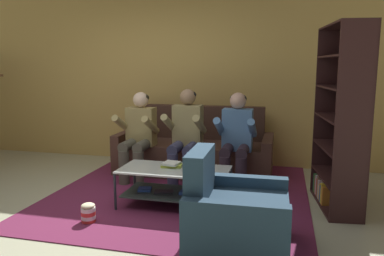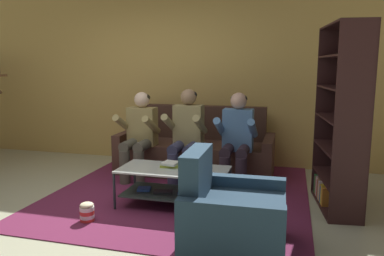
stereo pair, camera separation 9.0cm
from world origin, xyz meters
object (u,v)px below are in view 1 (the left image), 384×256
couch (195,151)px  person_seated_right (236,136)px  armchair (234,217)px  bookshelf (342,133)px  book_stack (171,165)px  vase (189,161)px  person_seated_middle (186,132)px  popcorn_tub (88,213)px  coffee_table (174,182)px  person_seated_left (138,132)px

couch → person_seated_right: person_seated_right is taller
armchair → bookshelf: bearing=52.7°
book_stack → armchair: bearing=-47.3°
person_seated_right → bookshelf: bearing=-17.6°
vase → book_stack: size_ratio=0.79×
person_seated_middle → popcorn_tub: bearing=-112.2°
bookshelf → person_seated_middle: bearing=168.4°
coffee_table → vase: (0.17, 0.01, 0.24)m
person_seated_right → book_stack: 1.03m
couch → person_seated_middle: (0.00, -0.52, 0.37)m
person_seated_left → vase: 1.26m
couch → vase: bearing=-79.2°
person_seated_left → book_stack: 1.08m
book_stack → bookshelf: size_ratio=0.12×
armchair → popcorn_tub: armchair is taller
person_seated_left → armchair: size_ratio=1.40×
couch → armchair: 2.37m
vase → armchair: bearing=-54.2°
person_seated_middle → person_seated_left: bearing=-179.6°
couch → person_seated_right: (0.66, -0.52, 0.35)m
person_seated_middle → popcorn_tub: 1.71m
person_seated_left → popcorn_tub: person_seated_left is taller
armchair → vase: bearing=125.8°
couch → coffee_table: size_ratio=1.85×
person_seated_middle → bookshelf: 1.90m
person_seated_left → armchair: 2.30m
book_stack → couch: bearing=92.0°
person_seated_middle → coffee_table: bearing=-83.6°
person_seated_right → bookshelf: 1.26m
coffee_table → armchair: 1.12m
person_seated_right → book_stack: size_ratio=4.98×
person_seated_middle → bookshelf: bookshelf is taller
armchair → popcorn_tub: (-1.47, 0.20, -0.18)m
person_seated_middle → vase: 0.91m
book_stack → person_seated_middle: bearing=93.2°
person_seated_middle → person_seated_right: 0.66m
person_seated_middle → coffee_table: person_seated_middle is taller
book_stack → bookshelf: (1.81, 0.42, 0.36)m
couch → popcorn_tub: 2.11m
couch → armchair: (0.86, -2.20, -0.03)m
bookshelf → popcorn_tub: bookshelf is taller
person_seated_middle → book_stack: (0.04, -0.80, -0.22)m
vase → armchair: (0.60, -0.83, -0.24)m
coffee_table → popcorn_tub: size_ratio=5.98×
couch → vase: (0.26, -1.37, 0.21)m
couch → armchair: couch is taller
person_seated_middle → bookshelf: (1.86, -0.38, 0.14)m
book_stack → person_seated_right: bearing=52.3°
vase → bookshelf: bearing=16.5°
vase → bookshelf: (1.59, 0.47, 0.30)m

